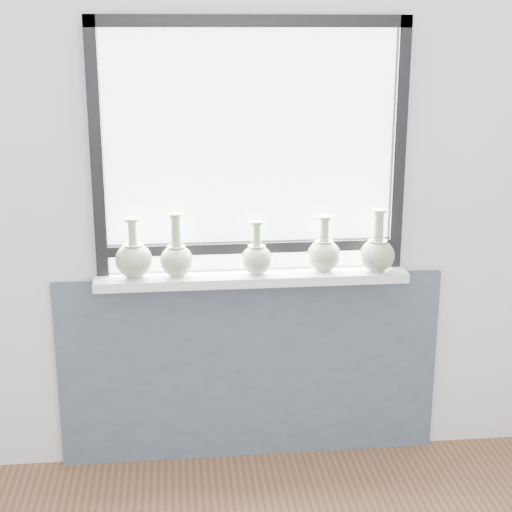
{
  "coord_description": "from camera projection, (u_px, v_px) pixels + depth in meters",
  "views": [
    {
      "loc": [
        -0.32,
        -1.45,
        1.88
      ],
      "look_at": [
        0.0,
        1.55,
        1.02
      ],
      "focal_mm": 55.0,
      "sensor_mm": 36.0,
      "label": 1
    }
  ],
  "objects": [
    {
      "name": "window",
      "position": [
        250.0,
        143.0,
        3.23
      ],
      "size": [
        1.3,
        0.06,
        1.05
      ],
      "color": "black",
      "rests_on": "windowsill"
    },
    {
      "name": "vase_b",
      "position": [
        177.0,
        257.0,
        3.26
      ],
      "size": [
        0.14,
        0.14,
        0.27
      ],
      "rotation": [
        0.0,
        0.0,
        -0.03
      ],
      "color": "gray",
      "rests_on": "windowsill"
    },
    {
      "name": "back_wall",
      "position": [
        249.0,
        175.0,
        3.31
      ],
      "size": [
        3.6,
        0.02,
        2.6
      ],
      "primitive_type": "cube",
      "color": "silver",
      "rests_on": "ground"
    },
    {
      "name": "vase_a",
      "position": [
        134.0,
        258.0,
        3.24
      ],
      "size": [
        0.16,
        0.16,
        0.25
      ],
      "rotation": [
        0.0,
        0.0,
        -0.09
      ],
      "color": "gray",
      "rests_on": "windowsill"
    },
    {
      "name": "vase_d",
      "position": [
        324.0,
        253.0,
        3.33
      ],
      "size": [
        0.15,
        0.15,
        0.24
      ],
      "rotation": [
        0.0,
        0.0,
        -0.12
      ],
      "color": "gray",
      "rests_on": "windowsill"
    },
    {
      "name": "vase_e",
      "position": [
        377.0,
        252.0,
        3.32
      ],
      "size": [
        0.15,
        0.15,
        0.27
      ],
      "rotation": [
        0.0,
        0.0,
        -0.43
      ],
      "color": "gray",
      "rests_on": "windowsill"
    },
    {
      "name": "apron_panel",
      "position": [
        251.0,
        368.0,
        3.52
      ],
      "size": [
        1.7,
        0.03,
        0.86
      ],
      "primitive_type": "cube",
      "color": "#475565",
      "rests_on": "ground"
    },
    {
      "name": "windowsill",
      "position": [
        252.0,
        277.0,
        3.33
      ],
      "size": [
        1.32,
        0.18,
        0.04
      ],
      "primitive_type": "cube",
      "color": "silver",
      "rests_on": "apron_panel"
    },
    {
      "name": "vase_c",
      "position": [
        257.0,
        257.0,
        3.29
      ],
      "size": [
        0.13,
        0.13,
        0.23
      ],
      "rotation": [
        0.0,
        0.0,
        -0.11
      ],
      "color": "gray",
      "rests_on": "windowsill"
    }
  ]
}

